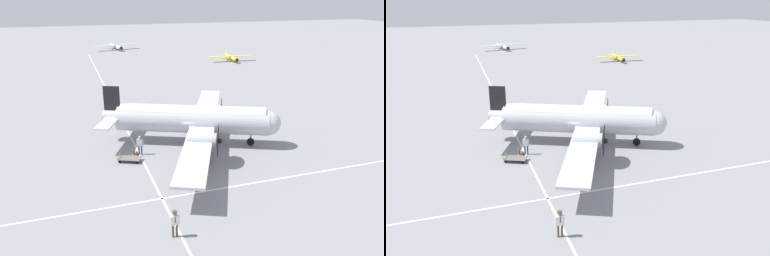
% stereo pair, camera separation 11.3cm
% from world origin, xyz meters
% --- Properties ---
extents(ground_plane, '(300.00, 300.00, 0.00)m').
position_xyz_m(ground_plane, '(0.00, 0.00, 0.00)').
color(ground_plane, gray).
extents(apron_line_eastwest, '(120.00, 0.16, 0.01)m').
position_xyz_m(apron_line_eastwest, '(0.00, -5.30, 0.00)').
color(apron_line_eastwest, silver).
rests_on(apron_line_eastwest, ground_plane).
extents(apron_line_northsouth, '(0.16, 120.00, 0.01)m').
position_xyz_m(apron_line_northsouth, '(9.15, 0.00, 0.00)').
color(apron_line_northsouth, silver).
rests_on(apron_line_northsouth, ground_plane).
extents(airliner_main, '(23.72, 16.62, 5.36)m').
position_xyz_m(airliner_main, '(0.16, 0.35, 2.39)').
color(airliner_main, silver).
rests_on(airliner_main, ground_plane).
extents(crew_foreground, '(0.29, 0.58, 1.72)m').
position_xyz_m(crew_foreground, '(13.61, -5.66, 1.08)').
color(crew_foreground, '#473D2D').
rests_on(crew_foreground, ground_plane).
extents(passenger_boarding, '(0.35, 0.56, 1.77)m').
position_xyz_m(passenger_boarding, '(1.13, -5.22, 1.08)').
color(passenger_boarding, navy).
rests_on(passenger_boarding, ground_plane).
extents(suitcase_near_door, '(0.51, 0.17, 0.47)m').
position_xyz_m(suitcase_near_door, '(1.57, -5.59, 0.22)').
color(suitcase_near_door, '#47331E').
rests_on(suitcase_near_door, ground_plane).
extents(suitcase_upright_spare, '(0.45, 0.14, 0.60)m').
position_xyz_m(suitcase_upright_spare, '(0.88, -5.79, 0.28)').
color(suitcase_upright_spare, brown).
rests_on(suitcase_upright_spare, ground_plane).
extents(baggage_cart, '(1.79, 2.19, 0.56)m').
position_xyz_m(baggage_cart, '(2.26, -6.39, 0.28)').
color(baggage_cart, '#6B665B').
rests_on(baggage_cart, ground_plane).
extents(light_aircraft_distant, '(8.33, 11.01, 2.10)m').
position_xyz_m(light_aircraft_distant, '(-66.50, 2.03, 0.86)').
color(light_aircraft_distant, '#B7BCC6').
rests_on(light_aircraft_distant, ground_plane).
extents(light_aircraft_taxiing, '(7.11, 9.58, 1.87)m').
position_xyz_m(light_aircraft_taxiing, '(-41.25, 22.83, 0.79)').
color(light_aircraft_taxiing, yellow).
rests_on(light_aircraft_taxiing, ground_plane).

